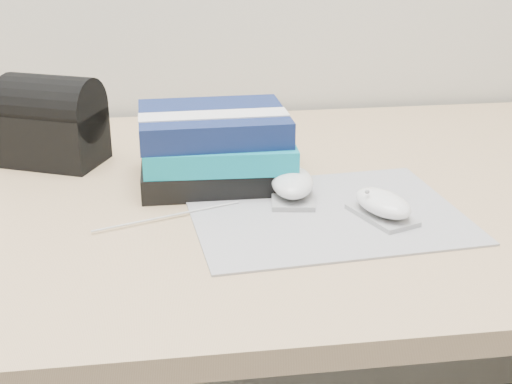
{
  "coord_description": "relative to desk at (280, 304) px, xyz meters",
  "views": [
    {
      "loc": [
        -0.18,
        0.64,
        1.11
      ],
      "look_at": [
        -0.07,
        1.47,
        0.77
      ],
      "focal_mm": 50.0,
      "sensor_mm": 36.0,
      "label": 1
    }
  ],
  "objects": [
    {
      "name": "mouse_front",
      "position": [
        0.1,
        -0.19,
        0.25
      ],
      "size": [
        0.08,
        0.11,
        0.04
      ],
      "color": "#A1A1A3",
      "rests_on": "mousepad"
    },
    {
      "name": "book_stack",
      "position": [
        -0.1,
        -0.02,
        0.29
      ],
      "size": [
        0.22,
        0.18,
        0.11
      ],
      "color": "black",
      "rests_on": "desk"
    },
    {
      "name": "usb_cable",
      "position": [
        -0.18,
        -0.16,
        0.24
      ],
      "size": [
        0.19,
        0.07,
        0.0
      ],
      "primitive_type": "cylinder",
      "rotation": [
        0.0,
        1.57,
        0.34
      ],
      "color": "silver",
      "rests_on": "mousepad"
    },
    {
      "name": "mousepad",
      "position": [
        0.03,
        -0.17,
        0.24
      ],
      "size": [
        0.37,
        0.3,
        0.0
      ],
      "primitive_type": "cube",
      "rotation": [
        0.0,
        0.0,
        0.08
      ],
      "color": "gray",
      "rests_on": "desk"
    },
    {
      "name": "pouch",
      "position": [
        -0.35,
        0.09,
        0.3
      ],
      "size": [
        0.17,
        0.15,
        0.14
      ],
      "color": "black",
      "rests_on": "desk"
    },
    {
      "name": "desk",
      "position": [
        0.0,
        0.0,
        0.0
      ],
      "size": [
        1.6,
        0.8,
        0.73
      ],
      "color": "tan",
      "rests_on": "ground"
    },
    {
      "name": "mouse_rear",
      "position": [
        -0.01,
        -0.11,
        0.26
      ],
      "size": [
        0.07,
        0.11,
        0.04
      ],
      "color": "#98999B",
      "rests_on": "mousepad"
    }
  ]
}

